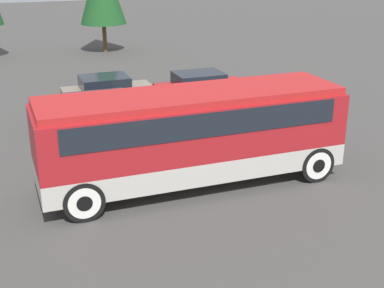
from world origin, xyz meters
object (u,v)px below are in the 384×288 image
Objects in this scene: tour_bus at (195,129)px; parked_car_near at (108,92)px; parked_car_far at (101,111)px; parked_car_mid at (201,88)px.

tour_bus is 2.29× the size of parked_car_near.
tour_bus reaches higher than parked_car_far.
tour_bus reaches higher than parked_car_near.
parked_car_near reaches higher than parked_car_far.
tour_bus is 6.78m from parked_car_far.
parked_car_far is at bearing -160.83° from parked_car_mid.
parked_car_mid is (3.50, 8.27, -1.06)m from tour_bus.
tour_bus reaches higher than parked_car_mid.
parked_car_near is 4.32m from parked_car_mid.
parked_car_near is at bearing 169.30° from parked_car_mid.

